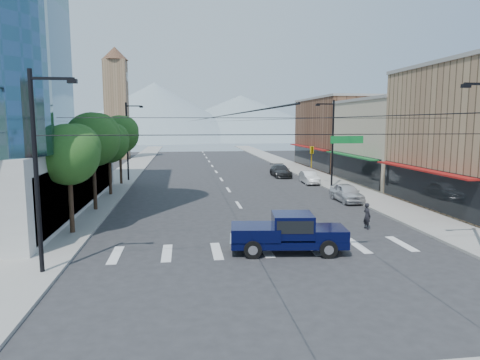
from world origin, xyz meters
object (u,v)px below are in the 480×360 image
Objects in this scene: parked_car_near at (347,193)px; parked_car_mid at (309,177)px; pickup_truck at (288,232)px; parked_car_far at (281,171)px; pedestrian at (367,216)px.

parked_car_mid is at bearing 89.08° from parked_car_near.
pickup_truck is 1.51× the size of parked_car_mid.
pickup_truck is at bearing -101.97° from parked_car_far.
parked_car_near is 0.88× the size of parked_car_far.
pedestrian reaches higher than parked_car_near.
pedestrian is 20.40m from parked_car_mid.
parked_car_far is at bearing 84.50° from pickup_truck.
pedestrian reaches higher than parked_car_far.
pedestrian is 0.37× the size of parked_car_near.
parked_car_near is (2.31, 9.28, -0.08)m from pedestrian.
parked_car_mid is at bearing 77.58° from pickup_truck.
pickup_truck is 15.90m from parked_car_near.
parked_car_far is (-1.80, 17.35, -0.03)m from parked_car_near.
pickup_truck is 1.23× the size of parked_car_far.
parked_car_near is at bearing -25.47° from pedestrian.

